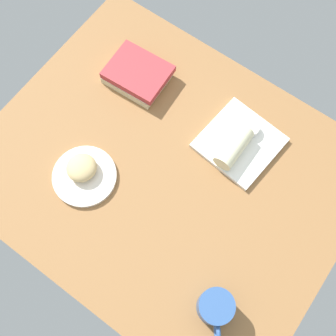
% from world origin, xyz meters
% --- Properties ---
extents(dining_table, '(1.10, 0.90, 0.04)m').
position_xyz_m(dining_table, '(0.00, 0.00, 0.02)').
color(dining_table, olive).
rests_on(dining_table, ground).
extents(round_plate, '(0.19, 0.19, 0.01)m').
position_xyz_m(round_plate, '(0.19, 0.16, 0.05)').
color(round_plate, silver).
rests_on(round_plate, dining_table).
extents(scone_pastry, '(0.10, 0.10, 0.05)m').
position_xyz_m(scone_pastry, '(0.20, 0.15, 0.08)').
color(scone_pastry, tan).
rests_on(scone_pastry, round_plate).
extents(square_plate, '(0.24, 0.24, 0.02)m').
position_xyz_m(square_plate, '(-0.13, -0.20, 0.05)').
color(square_plate, white).
rests_on(square_plate, dining_table).
extents(sauce_cup, '(0.06, 0.06, 0.03)m').
position_xyz_m(sauce_cup, '(-0.14, -0.25, 0.07)').
color(sauce_cup, silver).
rests_on(sauce_cup, square_plate).
extents(breakfast_wrap, '(0.06, 0.14, 0.06)m').
position_xyz_m(breakfast_wrap, '(-0.13, -0.17, 0.09)').
color(breakfast_wrap, beige).
rests_on(breakfast_wrap, square_plate).
extents(book_stack, '(0.20, 0.17, 0.05)m').
position_xyz_m(book_stack, '(0.26, -0.21, 0.07)').
color(book_stack, beige).
rests_on(book_stack, dining_table).
extents(coffee_mug, '(0.11, 0.13, 0.10)m').
position_xyz_m(coffee_mug, '(-0.34, 0.25, 0.09)').
color(coffee_mug, '#2D518C').
rests_on(coffee_mug, dining_table).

